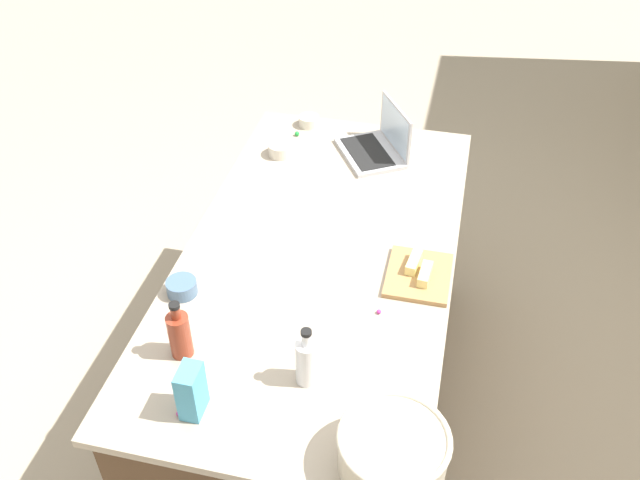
% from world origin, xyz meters
% --- Properties ---
extents(ground_plane, '(12.00, 12.00, 0.00)m').
position_xyz_m(ground_plane, '(0.00, 0.00, 0.00)').
color(ground_plane, '#B7A88E').
extents(island_counter, '(1.88, 0.97, 0.90)m').
position_xyz_m(island_counter, '(0.00, 0.00, 0.45)').
color(island_counter, '#4C331E').
rests_on(island_counter, ground).
extents(laptop, '(0.38, 0.36, 0.22)m').
position_xyz_m(laptop, '(-0.69, 0.10, 0.95)').
color(laptop, '#B7B7BC').
rests_on(laptop, island_counter).
extents(mixing_bowl_large, '(0.30, 0.30, 0.13)m').
position_xyz_m(mixing_bowl_large, '(0.81, 0.39, 0.97)').
color(mixing_bowl_large, beige).
rests_on(mixing_bowl_large, island_counter).
extents(bottle_soy, '(0.07, 0.07, 0.21)m').
position_xyz_m(bottle_soy, '(0.57, -0.30, 0.98)').
color(bottle_soy, maroon).
rests_on(bottle_soy, island_counter).
extents(bottle_vinegar, '(0.07, 0.07, 0.21)m').
position_xyz_m(bottle_vinegar, '(0.59, 0.10, 0.98)').
color(bottle_vinegar, white).
rests_on(bottle_vinegar, island_counter).
extents(cutting_board, '(0.26, 0.22, 0.02)m').
position_xyz_m(cutting_board, '(0.06, 0.37, 0.91)').
color(cutting_board, '#AD7F4C').
rests_on(cutting_board, island_counter).
extents(butter_stick_left, '(0.11, 0.05, 0.04)m').
position_xyz_m(butter_stick_left, '(0.03, 0.34, 0.94)').
color(butter_stick_left, '#F4E58C').
rests_on(butter_stick_left, cutting_board).
extents(butter_stick_right, '(0.11, 0.04, 0.04)m').
position_xyz_m(butter_stick_right, '(0.08, 0.39, 0.94)').
color(butter_stick_right, '#F4E58C').
rests_on(butter_stick_right, cutting_board).
extents(ramekin_small, '(0.09, 0.09, 0.05)m').
position_xyz_m(ramekin_small, '(-0.86, -0.25, 0.92)').
color(ramekin_small, beige).
rests_on(ramekin_small, island_counter).
extents(ramekin_medium, '(0.10, 0.10, 0.05)m').
position_xyz_m(ramekin_medium, '(-0.59, -0.31, 0.93)').
color(ramekin_medium, beige).
rests_on(ramekin_medium, island_counter).
extents(ramekin_wide, '(0.10, 0.10, 0.05)m').
position_xyz_m(ramekin_wide, '(0.32, -0.40, 0.93)').
color(ramekin_wide, slate).
rests_on(ramekin_wide, island_counter).
extents(candy_bag, '(0.09, 0.06, 0.17)m').
position_xyz_m(candy_bag, '(0.77, -0.19, 0.99)').
color(candy_bag, '#4CA5CC').
rests_on(candy_bag, island_counter).
extents(candy_0, '(0.02, 0.02, 0.02)m').
position_xyz_m(candy_0, '(0.59, 0.35, 0.91)').
color(candy_0, green).
rests_on(candy_0, island_counter).
extents(candy_1, '(0.02, 0.02, 0.02)m').
position_xyz_m(candy_1, '(0.27, 0.26, 0.91)').
color(candy_1, '#CC3399').
rests_on(candy_1, island_counter).
extents(candy_2, '(0.02, 0.02, 0.02)m').
position_xyz_m(candy_2, '(-0.76, -0.28, 0.91)').
color(candy_2, green).
rests_on(candy_2, island_counter).
extents(candy_3, '(0.01, 0.01, 0.01)m').
position_xyz_m(candy_3, '(0.79, -0.23, 0.91)').
color(candy_3, '#CC3399').
rests_on(candy_3, island_counter).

